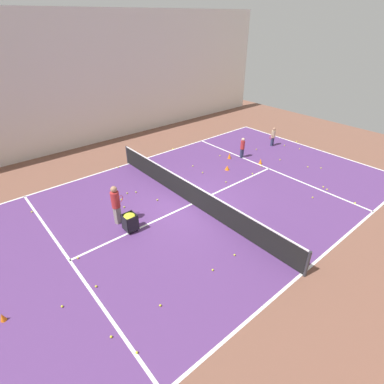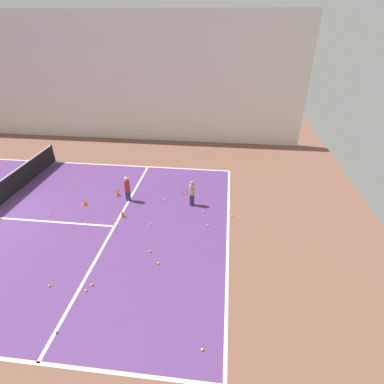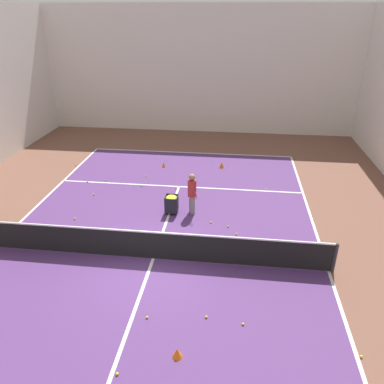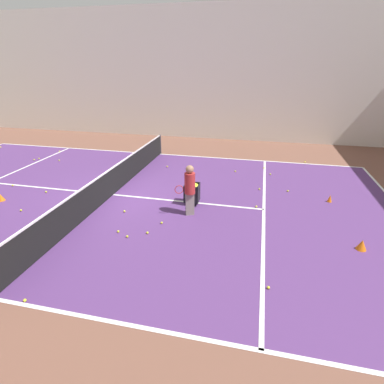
{
  "view_description": "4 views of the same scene",
  "coord_description": "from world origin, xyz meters",
  "px_view_note": "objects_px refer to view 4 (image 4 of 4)",
  "views": [
    {
      "loc": [
        -8.64,
        7.34,
        7.34
      ],
      "look_at": [
        0.0,
        0.0,
        0.63
      ],
      "focal_mm": 28.0,
      "sensor_mm": 36.0,
      "label": 1
    },
    {
      "loc": [
        -9.29,
        -9.82,
        7.34
      ],
      "look_at": [
        1.97,
        -8.51,
        0.67
      ],
      "focal_mm": 28.0,
      "sensor_mm": 36.0,
      "label": 2
    },
    {
      "loc": [
        2.47,
        -9.82,
        7.34
      ],
      "look_at": [
        0.89,
        3.2,
        0.93
      ],
      "focal_mm": 35.0,
      "sensor_mm": 36.0,
      "label": 3
    },
    {
      "loc": [
        9.43,
        5.22,
        4.63
      ],
      "look_at": [
        0.09,
        3.09,
        0.45
      ],
      "focal_mm": 28.0,
      "sensor_mm": 36.0,
      "label": 4
    }
  ],
  "objects_px": {
    "coach_at_net": "(190,187)",
    "ball_cart": "(192,190)",
    "tennis_net": "(112,181)",
    "training_cone_1": "(1,197)"
  },
  "relations": [
    {
      "from": "ball_cart",
      "to": "coach_at_net",
      "type": "bearing_deg",
      "value": 7.65
    },
    {
      "from": "ball_cart",
      "to": "training_cone_1",
      "type": "distance_m",
      "value": 6.93
    },
    {
      "from": "coach_at_net",
      "to": "ball_cart",
      "type": "distance_m",
      "value": 0.93
    },
    {
      "from": "coach_at_net",
      "to": "ball_cart",
      "type": "bearing_deg",
      "value": -104.46
    },
    {
      "from": "tennis_net",
      "to": "ball_cart",
      "type": "height_order",
      "value": "tennis_net"
    },
    {
      "from": "coach_at_net",
      "to": "training_cone_1",
      "type": "xyz_separation_m",
      "value": [
        0.49,
        -6.91,
        -0.84
      ]
    },
    {
      "from": "coach_at_net",
      "to": "tennis_net",
      "type": "bearing_deg",
      "value": -37.73
    },
    {
      "from": "tennis_net",
      "to": "training_cone_1",
      "type": "bearing_deg",
      "value": -69.55
    },
    {
      "from": "tennis_net",
      "to": "ball_cart",
      "type": "distance_m",
      "value": 3.09
    },
    {
      "from": "coach_at_net",
      "to": "ball_cart",
      "type": "relative_size",
      "value": 2.21
    }
  ]
}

